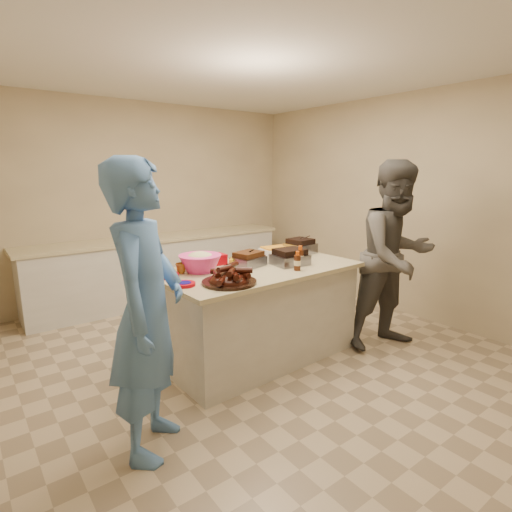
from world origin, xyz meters
TOP-DOWN VIEW (x-y plane):
  - room at (0.00, 0.00)m, footprint 4.50×5.00m
  - back_counter at (0.00, 2.20)m, footprint 3.60×0.64m
  - island at (0.02, -0.03)m, footprint 1.93×1.06m
  - rib_platter at (-0.51, -0.32)m, footprint 0.55×0.55m
  - pulled_pork_tray at (-0.04, 0.07)m, footprint 0.34×0.29m
  - brisket_tray at (0.32, -0.12)m, footprint 0.34×0.30m
  - roasting_pan at (0.78, 0.22)m, footprint 0.30×0.30m
  - coleslaw_bowl at (-0.50, 0.16)m, footprint 0.39×0.39m
  - sausage_plate at (0.21, 0.36)m, footprint 0.38×0.38m
  - mac_cheese_dish at (0.53, 0.35)m, footprint 0.34×0.27m
  - bbq_bottle_a at (0.22, -0.33)m, footprint 0.06×0.06m
  - bbq_bottle_b at (0.36, -0.22)m, footprint 0.07×0.07m
  - mustard_bottle at (-0.21, 0.10)m, footprint 0.04×0.04m
  - sauce_bowl at (-0.13, 0.15)m, footprint 0.14×0.05m
  - plate_stack_large at (-0.83, 0.18)m, footprint 0.23×0.23m
  - plate_stack_small at (-0.83, -0.16)m, footprint 0.18×0.18m
  - plastic_cup at (-0.67, 0.21)m, footprint 0.10×0.09m
  - basket_stack at (-0.26, 0.32)m, footprint 0.20×0.15m
  - guest_blue at (-1.33, -0.65)m, footprint 1.88×1.73m
  - guest_gray at (1.26, -0.65)m, footprint 1.31×2.05m

SIDE VIEW (x-z plane):
  - room at x=0.00m, z-range -1.35..1.35m
  - island at x=0.02m, z-range -0.45..0.45m
  - guest_blue at x=-1.33m, z-range -0.22..0.22m
  - guest_gray at x=1.26m, z-range -0.36..0.36m
  - back_counter at x=0.00m, z-range 0.00..0.90m
  - rib_platter at x=-0.51m, z-range 0.81..0.99m
  - pulled_pork_tray at x=-0.04m, z-range 0.85..0.94m
  - brisket_tray at x=0.32m, z-range 0.85..0.95m
  - roasting_pan at x=0.78m, z-range 0.84..0.95m
  - coleslaw_bowl at x=-0.50m, z-range 0.77..1.03m
  - sausage_plate at x=0.21m, z-range 0.87..0.92m
  - mac_cheese_dish at x=0.53m, z-range 0.86..0.94m
  - bbq_bottle_a at x=0.22m, z-range 0.81..0.99m
  - bbq_bottle_b at x=0.36m, z-range 0.80..0.99m
  - mustard_bottle at x=-0.21m, z-range 0.84..0.95m
  - sauce_bowl at x=-0.13m, z-range 0.83..0.97m
  - plate_stack_large at x=-0.83m, z-range 0.88..0.91m
  - plate_stack_small at x=-0.83m, z-range 0.89..0.91m
  - plastic_cup at x=-0.67m, z-range 0.85..0.95m
  - basket_stack at x=-0.26m, z-range 0.85..0.95m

